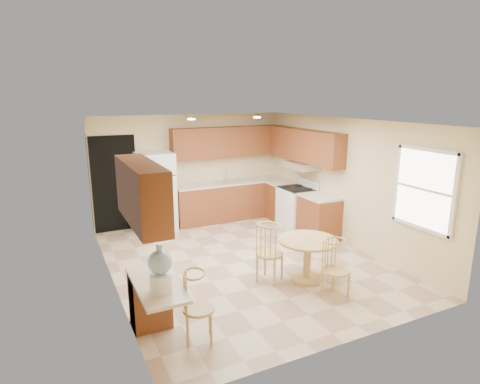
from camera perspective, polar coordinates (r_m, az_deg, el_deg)
name	(u,v)px	position (r m, az deg, el deg)	size (l,w,h in m)	color
floor	(243,261)	(7.36, 0.48, -9.79)	(5.50, 5.50, 0.00)	#C7B190
ceiling	(244,121)	(6.77, 0.52, 10.02)	(4.50, 5.50, 0.02)	white
wall_back	(191,169)	(9.45, -6.95, 3.33)	(4.50, 0.02, 2.50)	beige
wall_front	(351,247)	(4.77, 15.49, -7.50)	(4.50, 0.02, 2.50)	beige
wall_left	(109,210)	(6.32, -18.11, -2.45)	(0.02, 5.50, 2.50)	beige
wall_right	(345,182)	(8.19, 14.75, 1.37)	(0.02, 5.50, 2.50)	beige
doorway	(115,184)	(9.07, -17.38, 1.07)	(0.90, 0.02, 2.10)	black
base_cab_back	(231,201)	(9.67, -1.33, -1.29)	(2.75, 0.60, 0.87)	brown
counter_back	(231,183)	(9.56, -1.34, 1.35)	(2.75, 0.63, 0.04)	beige
base_cab_right_a	(282,202)	(9.66, 5.96, -1.38)	(0.60, 0.59, 0.87)	brown
counter_right_a	(282,183)	(9.55, 6.03, 1.26)	(0.63, 0.59, 0.04)	beige
base_cab_right_b	(319,218)	(8.51, 11.13, -3.65)	(0.60, 0.80, 0.87)	brown
counter_right_b	(320,197)	(8.39, 11.27, -0.68)	(0.63, 0.80, 0.04)	beige
upper_cab_back	(228,142)	(9.53, -1.71, 7.15)	(2.75, 0.33, 0.70)	brown
upper_cab_right	(304,145)	(8.93, 9.12, 6.55)	(0.33, 2.42, 0.70)	brown
upper_cab_left	(142,193)	(4.67, -13.82, -0.12)	(0.33, 1.40, 0.70)	brown
sink	(230,182)	(9.55, -1.48, 1.46)	(0.78, 0.44, 0.01)	silver
range_hood	(301,165)	(8.92, 8.68, 3.77)	(0.50, 0.76, 0.14)	silver
desk_pedestal	(150,300)	(5.48, -12.66, -14.70)	(0.48, 0.42, 0.72)	brown
desk_top	(156,284)	(4.97, -11.85, -12.69)	(0.50, 1.20, 0.04)	beige
window	(424,189)	(6.86, 24.76, 0.36)	(0.06, 1.12, 1.30)	white
can_light_a	(191,119)	(7.68, -6.94, 10.25)	(0.14, 0.14, 0.02)	white
can_light_b	(257,117)	(8.25, 2.44, 10.56)	(0.14, 0.14, 0.02)	white
refrigerator	(156,192)	(8.94, -11.90, 0.01)	(0.76, 0.74, 1.73)	white
stove	(297,207)	(9.09, 8.07, -2.18)	(0.65, 0.76, 1.09)	white
dining_table	(307,254)	(6.57, 9.56, -8.63)	(0.95, 0.95, 0.70)	tan
chair_table_a	(273,248)	(6.37, 4.69, -8.00)	(0.42, 0.53, 0.96)	tan
chair_table_b	(340,266)	(6.04, 14.06, -10.14)	(0.39, 0.40, 0.87)	tan
chair_desk	(201,303)	(4.93, -5.59, -15.46)	(0.39, 0.50, 0.88)	tan
water_crock	(160,270)	(4.64, -11.27, -10.86)	(0.27, 0.27, 0.57)	white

